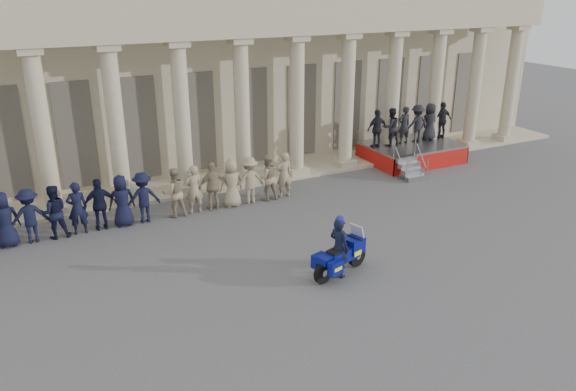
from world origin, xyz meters
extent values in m
plane|color=#48484B|center=(0.00, 0.00, 0.00)|extent=(90.00, 90.00, 0.00)
cube|color=tan|center=(0.00, 15.00, 4.50)|extent=(40.00, 10.00, 9.00)
cube|color=tan|center=(0.00, 8.80, 0.07)|extent=(40.00, 2.60, 0.15)
cube|color=tan|center=(0.00, 8.00, 6.79)|extent=(35.80, 1.00, 1.00)
cube|color=tan|center=(-6.50, 8.00, 0.30)|extent=(0.90, 0.90, 0.30)
cylinder|color=tan|center=(-6.50, 8.00, 3.25)|extent=(0.64, 0.64, 5.60)
cube|color=tan|center=(-6.50, 8.00, 6.17)|extent=(0.85, 0.85, 0.24)
cube|color=tan|center=(-3.90, 8.00, 0.30)|extent=(0.90, 0.90, 0.30)
cylinder|color=tan|center=(-3.90, 8.00, 3.25)|extent=(0.64, 0.64, 5.60)
cube|color=tan|center=(-3.90, 8.00, 6.17)|extent=(0.85, 0.85, 0.24)
cube|color=tan|center=(-1.30, 8.00, 0.30)|extent=(0.90, 0.90, 0.30)
cylinder|color=tan|center=(-1.30, 8.00, 3.25)|extent=(0.64, 0.64, 5.60)
cube|color=tan|center=(-1.30, 8.00, 6.17)|extent=(0.85, 0.85, 0.24)
cube|color=tan|center=(1.30, 8.00, 0.30)|extent=(0.90, 0.90, 0.30)
cylinder|color=tan|center=(1.30, 8.00, 3.25)|extent=(0.64, 0.64, 5.60)
cube|color=tan|center=(1.30, 8.00, 6.17)|extent=(0.85, 0.85, 0.24)
cube|color=tan|center=(3.90, 8.00, 0.30)|extent=(0.90, 0.90, 0.30)
cylinder|color=tan|center=(3.90, 8.00, 3.25)|extent=(0.64, 0.64, 5.60)
cube|color=tan|center=(3.90, 8.00, 6.17)|extent=(0.85, 0.85, 0.24)
cube|color=tan|center=(6.50, 8.00, 0.30)|extent=(0.90, 0.90, 0.30)
cylinder|color=tan|center=(6.50, 8.00, 3.25)|extent=(0.64, 0.64, 5.60)
cube|color=tan|center=(6.50, 8.00, 6.17)|extent=(0.85, 0.85, 0.24)
cube|color=tan|center=(9.10, 8.00, 0.30)|extent=(0.90, 0.90, 0.30)
cylinder|color=tan|center=(9.10, 8.00, 3.25)|extent=(0.64, 0.64, 5.60)
cube|color=tan|center=(9.10, 8.00, 6.17)|extent=(0.85, 0.85, 0.24)
cube|color=tan|center=(11.70, 8.00, 0.30)|extent=(0.90, 0.90, 0.30)
cylinder|color=tan|center=(11.70, 8.00, 3.25)|extent=(0.64, 0.64, 5.60)
cube|color=tan|center=(11.70, 8.00, 6.17)|extent=(0.85, 0.85, 0.24)
cube|color=tan|center=(14.30, 8.00, 0.30)|extent=(0.90, 0.90, 0.30)
cylinder|color=tan|center=(14.30, 8.00, 3.25)|extent=(0.64, 0.64, 5.60)
cube|color=tan|center=(14.30, 8.00, 6.17)|extent=(0.85, 0.85, 0.24)
cube|color=tan|center=(16.90, 8.00, 0.30)|extent=(0.90, 0.90, 0.30)
cylinder|color=tan|center=(16.90, 8.00, 3.25)|extent=(0.64, 0.64, 5.60)
cube|color=tan|center=(16.90, 8.00, 6.17)|extent=(0.85, 0.85, 0.24)
cube|color=black|center=(-7.80, 10.02, 2.55)|extent=(1.30, 0.12, 4.20)
cube|color=black|center=(-5.20, 10.02, 2.55)|extent=(1.30, 0.12, 4.20)
cube|color=black|center=(-2.60, 10.02, 2.55)|extent=(1.30, 0.12, 4.20)
cube|color=black|center=(0.00, 10.02, 2.55)|extent=(1.30, 0.12, 4.20)
cube|color=black|center=(2.60, 10.02, 2.55)|extent=(1.30, 0.12, 4.20)
cube|color=black|center=(5.20, 10.02, 2.55)|extent=(1.30, 0.12, 4.20)
cube|color=black|center=(7.80, 10.02, 2.55)|extent=(1.30, 0.12, 4.20)
cube|color=black|center=(10.40, 10.02, 2.55)|extent=(1.30, 0.12, 4.20)
cube|color=black|center=(13.00, 10.02, 2.55)|extent=(1.30, 0.12, 4.20)
cube|color=black|center=(15.60, 10.02, 2.55)|extent=(1.30, 0.12, 4.20)
imported|color=black|center=(-8.18, 5.92, 0.96)|extent=(0.94, 0.61, 1.93)
imported|color=black|center=(-7.41, 5.92, 0.96)|extent=(1.25, 0.72, 1.93)
imported|color=black|center=(-6.64, 5.92, 0.96)|extent=(0.94, 0.73, 1.93)
imported|color=black|center=(-5.87, 5.92, 0.96)|extent=(0.70, 0.46, 1.93)
imported|color=black|center=(-5.10, 5.92, 0.96)|extent=(1.13, 0.47, 1.93)
imported|color=black|center=(-4.33, 5.92, 0.96)|extent=(0.94, 0.61, 1.93)
imported|color=black|center=(-3.56, 5.92, 0.96)|extent=(1.25, 0.72, 1.93)
imported|color=gray|center=(-2.39, 5.92, 0.96)|extent=(0.94, 0.73, 1.93)
imported|color=gray|center=(-1.62, 5.92, 0.96)|extent=(0.70, 0.46, 1.93)
imported|color=gray|center=(-0.85, 5.92, 0.96)|extent=(1.13, 0.47, 1.93)
imported|color=gray|center=(-0.07, 5.92, 0.96)|extent=(0.94, 0.61, 1.93)
imported|color=gray|center=(0.70, 5.92, 0.96)|extent=(1.25, 0.72, 1.93)
imported|color=gray|center=(1.47, 5.92, 0.96)|extent=(0.94, 0.73, 1.93)
imported|color=gray|center=(2.24, 5.92, 0.96)|extent=(0.70, 0.46, 1.93)
cube|color=gray|center=(10.10, 7.54, 0.86)|extent=(4.48, 3.20, 0.10)
cube|color=maroon|center=(10.10, 5.96, 0.40)|extent=(4.48, 0.04, 0.81)
cube|color=maroon|center=(7.88, 7.54, 0.40)|extent=(0.04, 3.20, 0.81)
cube|color=maroon|center=(12.32, 7.54, 0.40)|extent=(0.04, 3.20, 0.81)
cube|color=gray|center=(8.46, 5.04, 0.11)|extent=(1.10, 0.28, 0.23)
cube|color=gray|center=(8.46, 5.32, 0.34)|extent=(1.10, 0.28, 0.23)
cube|color=gray|center=(8.46, 5.60, 0.57)|extent=(1.10, 0.28, 0.23)
cube|color=gray|center=(8.46, 5.88, 0.79)|extent=(1.10, 0.28, 0.23)
cylinder|color=gray|center=(10.10, 9.09, 1.41)|extent=(4.48, 0.04, 0.04)
imported|color=black|center=(8.10, 7.74, 1.83)|extent=(1.08, 0.45, 1.84)
imported|color=black|center=(8.90, 7.74, 1.83)|extent=(0.90, 0.70, 1.84)
imported|color=black|center=(9.70, 7.74, 1.83)|extent=(0.67, 0.44, 1.84)
imported|color=black|center=(10.50, 7.74, 1.83)|extent=(1.19, 0.68, 1.84)
imported|color=black|center=(11.30, 7.74, 1.83)|extent=(0.90, 0.59, 1.84)
imported|color=black|center=(12.10, 7.74, 1.83)|extent=(1.08, 0.45, 1.84)
cylinder|color=black|center=(1.58, -0.57, 0.34)|extent=(0.70, 0.34, 0.68)
cylinder|color=black|center=(0.10, -1.03, 0.34)|extent=(0.70, 0.34, 0.68)
cube|color=navy|center=(0.89, -0.78, 0.64)|extent=(1.27, 0.77, 0.39)
cube|color=navy|center=(1.38, -0.63, 0.81)|extent=(0.70, 0.68, 0.47)
cube|color=silver|center=(1.38, -0.63, 0.57)|extent=(0.31, 0.36, 0.12)
cube|color=#B2BFCC|center=(1.55, -0.58, 1.16)|extent=(0.35, 0.52, 0.56)
cube|color=black|center=(0.69, -0.84, 0.85)|extent=(0.75, 0.54, 0.10)
cube|color=navy|center=(0.14, -1.01, 0.73)|extent=(0.45, 0.44, 0.23)
cube|color=navy|center=(0.34, -1.30, 0.57)|extent=(0.51, 0.36, 0.42)
cube|color=#F4F80D|center=(0.34, -1.30, 0.57)|extent=(0.37, 0.33, 0.10)
cube|color=navy|center=(0.15, -0.66, 0.57)|extent=(0.51, 0.36, 0.42)
cube|color=#F4F80D|center=(0.15, -0.66, 0.57)|extent=(0.37, 0.33, 0.10)
cylinder|color=silver|center=(0.32, -0.70, 0.31)|extent=(0.63, 0.28, 0.10)
cylinder|color=black|center=(1.38, -0.63, 1.06)|extent=(0.25, 0.70, 0.04)
imported|color=black|center=(0.74, -0.83, 0.94)|extent=(0.64, 0.79, 1.89)
sphere|color=navy|center=(0.74, -0.83, 1.84)|extent=(0.28, 0.28, 0.28)
camera|label=1|loc=(-7.44, -13.68, 8.41)|focal=35.00mm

